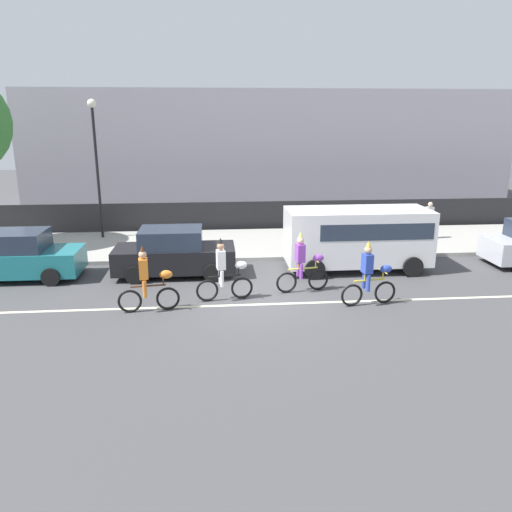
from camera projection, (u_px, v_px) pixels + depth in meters
ground_plane at (256, 299)px, 15.04m from camera, size 80.00×80.00×0.00m
road_centre_line at (257, 304)px, 14.56m from camera, size 36.00×0.14×0.01m
sidewalk_curb at (242, 244)px, 21.26m from camera, size 60.00×5.00×0.15m
fence_line at (238, 216)px, 23.87m from camera, size 40.00×0.08×1.40m
building_backdrop at (266, 148)px, 31.59m from camera, size 28.00×8.00×6.79m
parade_cyclist_orange at (149, 283)px, 13.86m from camera, size 1.72×0.51×1.92m
parade_cyclist_zebra at (225, 273)px, 14.72m from camera, size 1.71×0.52×1.92m
parade_cyclist_purple at (303, 266)px, 15.45m from camera, size 1.71×0.53×1.92m
parade_cyclist_cobalt at (370, 277)px, 14.35m from camera, size 1.71×0.53×1.92m
parked_van_white at (359, 235)px, 17.62m from camera, size 5.00×2.22×2.18m
parked_car_teal at (17, 256)px, 16.70m from camera, size 4.10×1.92×1.64m
parked_car_black at (174, 253)px, 17.11m from camera, size 4.10×1.92×1.64m
street_lamp_post at (95, 149)px, 21.06m from camera, size 0.36×0.36×5.86m
pedestrian_onlooker at (429, 219)px, 21.57m from camera, size 0.32×0.20×1.62m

